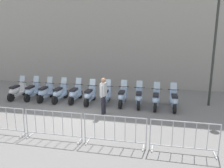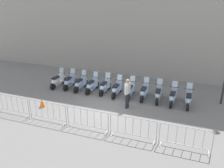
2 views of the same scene
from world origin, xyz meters
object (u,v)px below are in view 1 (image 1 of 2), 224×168
motorcycle_4 (75,94)px  motorcycle_9 (156,100)px  street_lamp (215,37)px  motorcycle_5 (90,95)px  barrier_segment_4 (184,137)px  motorcycle_3 (60,93)px  motorcycle_6 (106,96)px  barrier_segment_3 (115,131)px  motorcycle_8 (139,98)px  motorcycle_10 (174,101)px  motorcycle_7 (122,97)px  barrier_segment_2 (54,125)px  motorcycle_1 (32,91)px  motorcycle_2 (45,92)px  officer_near_row_end (103,94)px  motorcycle_0 (17,91)px

motorcycle_4 → motorcycle_9: 4.34m
motorcycle_4 → street_lamp: size_ratio=0.30×
motorcycle_5 → barrier_segment_4: bearing=-34.5°
motorcycle_3 → motorcycle_9: size_ratio=1.00×
motorcycle_4 → motorcycle_6: (1.73, 0.20, 0.00)m
barrier_segment_3 → motorcycle_8: bearing=93.7°
motorcycle_10 → motorcycle_7: bearing=-174.0°
motorcycle_9 → motorcycle_6: bearing=-172.5°
motorcycle_10 → motorcycle_5: bearing=-171.1°
barrier_segment_2 → motorcycle_1: bearing=137.6°
motorcycle_2 → motorcycle_4: same height
motorcycle_2 → motorcycle_7: same height
motorcycle_1 → motorcycle_3: size_ratio=1.00×
motorcycle_2 → motorcycle_3: same height
motorcycle_4 → officer_near_row_end: (2.19, -1.17, 0.53)m
motorcycle_5 → motorcycle_10: (4.29, 0.67, 0.00)m
barrier_segment_4 → street_lamp: bearing=80.7°
barrier_segment_3 → motorcycle_1: bearing=151.7°
motorcycle_5 → motorcycle_8: same height
barrier_segment_2 → motorcycle_9: bearing=59.3°
street_lamp → motorcycle_4: bearing=-163.7°
motorcycle_0 → motorcycle_6: bearing=9.5°
motorcycle_0 → motorcycle_3: size_ratio=1.00×
barrier_segment_2 → barrier_segment_4: size_ratio=1.00×
motorcycle_2 → barrier_segment_4: size_ratio=0.82×
motorcycle_0 → motorcycle_6: (5.14, 0.86, 0.00)m
motorcycle_1 → officer_near_row_end: 4.84m
motorcycle_1 → motorcycle_3: bearing=6.4°
barrier_segment_4 → street_lamp: size_ratio=0.37×
motorcycle_4 → motorcycle_2: bearing=-168.8°
motorcycle_10 → street_lamp: size_ratio=0.30×
motorcycle_6 → motorcycle_2: bearing=-171.1°
motorcycle_1 → motorcycle_4: size_ratio=1.00×
motorcycle_5 → motorcycle_7: bearing=13.2°
motorcycle_0 → officer_near_row_end: bearing=-5.2°
motorcycle_4 → motorcycle_9: size_ratio=1.00×
motorcycle_8 → street_lamp: street_lamp is taller
motorcycle_9 → barrier_segment_3: (-0.58, -4.34, 0.07)m
motorcycle_1 → officer_near_row_end: (4.75, -0.76, 0.53)m
street_lamp → motorcycle_1: bearing=-165.7°
motorcycle_7 → motorcycle_8: 0.87m
motorcycle_2 → motorcycle_9: size_ratio=1.00×
barrier_segment_4 → motorcycle_1: bearing=160.3°
motorcycle_8 → motorcycle_9: same height
motorcycle_4 → motorcycle_6: size_ratio=1.00×
motorcycle_0 → barrier_segment_4: motorcycle_0 is taller
motorcycle_6 → motorcycle_10: bearing=7.9°
motorcycle_2 → motorcycle_8: same height
motorcycle_3 → barrier_segment_4: bearing=-25.6°
motorcycle_5 → motorcycle_10: bearing=8.9°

